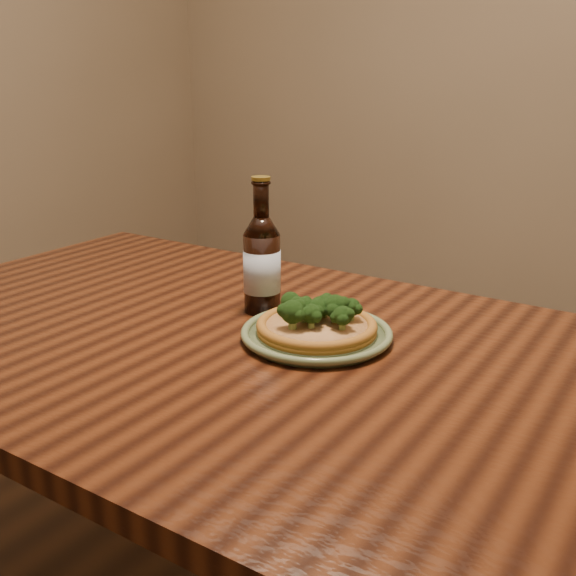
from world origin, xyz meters
The scene contains 4 objects.
table centered at (0.00, 0.10, 0.66)m, with size 1.60×0.90×0.75m.
plate centered at (0.08, 0.17, 0.76)m, with size 0.26×0.26×0.02m.
pizza centered at (0.08, 0.17, 0.78)m, with size 0.21×0.21×0.07m.
beer_bottle centered at (-0.08, 0.23, 0.85)m, with size 0.07×0.07×0.26m.
Camera 1 is at (0.63, -0.76, 1.20)m, focal length 42.00 mm.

